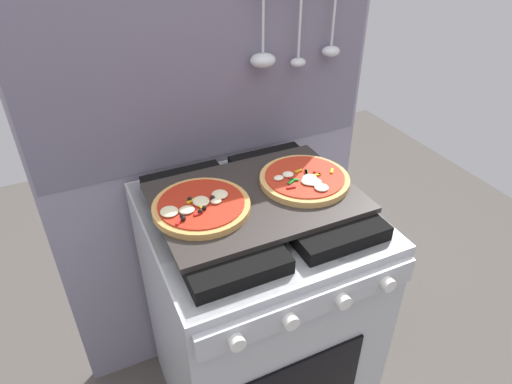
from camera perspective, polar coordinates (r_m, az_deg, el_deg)
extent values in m
cube|color=gray|center=(1.54, -5.29, 1.64)|extent=(1.10, 0.03, 1.55)
cube|color=slate|center=(1.37, -5.88, 14.71)|extent=(1.08, 0.00, 0.56)
cylinder|color=silver|center=(1.36, 0.91, 20.92)|extent=(0.01, 0.01, 0.18)
ellipsoid|color=silver|center=(1.39, 0.87, 16.35)|extent=(0.08, 0.07, 0.04)
cylinder|color=silver|center=(1.42, 5.60, 20.69)|extent=(0.01, 0.01, 0.21)
ellipsoid|color=silver|center=(1.45, 5.33, 16.05)|extent=(0.05, 0.04, 0.03)
cylinder|color=silver|center=(1.48, 9.88, 21.36)|extent=(0.01, 0.01, 0.19)
ellipsoid|color=silver|center=(1.51, 9.45, 17.20)|extent=(0.06, 0.05, 0.03)
cube|color=#B7BABF|center=(1.53, 0.00, -15.55)|extent=(0.60, 0.60, 0.86)
cube|color=black|center=(1.24, 0.00, -2.75)|extent=(0.59, 0.59, 0.01)
cube|color=black|center=(1.19, -6.15, -3.45)|extent=(0.24, 0.51, 0.04)
cube|color=black|center=(1.28, 5.67, -0.22)|extent=(0.24, 0.51, 0.04)
cube|color=#B7BABF|center=(1.08, 7.22, -14.02)|extent=(0.58, 0.02, 0.07)
cylinder|color=silver|center=(1.01, -2.44, -18.52)|extent=(0.04, 0.02, 0.04)
cylinder|color=silver|center=(1.04, 4.42, -16.08)|extent=(0.04, 0.02, 0.04)
cylinder|color=silver|center=(1.10, 11.02, -13.46)|extent=(0.04, 0.02, 0.04)
cylinder|color=silver|center=(1.16, 16.39, -11.15)|extent=(0.04, 0.02, 0.04)
cube|color=#2D2826|center=(1.21, 0.00, -0.71)|extent=(0.54, 0.38, 0.02)
cylinder|color=tan|center=(1.15, -6.88, -1.93)|extent=(0.25, 0.25, 0.02)
cylinder|color=#AD2614|center=(1.15, -6.92, -1.48)|extent=(0.22, 0.22, 0.00)
ellipsoid|color=beige|center=(1.14, -5.07, -1.16)|extent=(0.03, 0.02, 0.01)
ellipsoid|color=beige|center=(1.12, -8.77, -2.26)|extent=(0.04, 0.04, 0.01)
ellipsoid|color=beige|center=(1.17, -4.61, -0.29)|extent=(0.04, 0.04, 0.01)
ellipsoid|color=beige|center=(1.12, -10.94, -2.44)|extent=(0.04, 0.05, 0.01)
ellipsoid|color=beige|center=(1.14, -6.93, -1.25)|extent=(0.04, 0.05, 0.01)
cube|color=gold|center=(1.13, -7.12, -1.80)|extent=(0.02, 0.03, 0.00)
sphere|color=black|center=(1.12, -6.57, -1.99)|extent=(0.01, 0.01, 0.01)
cube|color=red|center=(1.11, -7.32, -2.71)|extent=(0.03, 0.01, 0.00)
cube|color=red|center=(1.09, -9.75, -3.71)|extent=(0.02, 0.02, 0.00)
sphere|color=black|center=(1.09, -9.18, -3.34)|extent=(0.01, 0.01, 0.01)
sphere|color=black|center=(1.16, -8.42, -0.87)|extent=(0.01, 0.01, 0.01)
sphere|color=black|center=(1.11, -7.10, -2.44)|extent=(0.01, 0.01, 0.01)
sphere|color=black|center=(1.15, -5.56, -0.65)|extent=(0.01, 0.01, 0.01)
sphere|color=black|center=(1.10, -9.36, -3.02)|extent=(0.01, 0.01, 0.01)
cube|color=gold|center=(1.15, -8.27, -1.18)|extent=(0.03, 0.02, 0.00)
cylinder|color=tan|center=(1.26, 6.23, 1.50)|extent=(0.25, 0.25, 0.02)
cylinder|color=#B72D19|center=(1.25, 6.26, 1.92)|extent=(0.22, 0.22, 0.00)
ellipsoid|color=#F4EACC|center=(1.23, 2.90, 1.80)|extent=(0.03, 0.02, 0.01)
ellipsoid|color=#F4EACC|center=(1.20, 8.30, 0.58)|extent=(0.04, 0.04, 0.01)
ellipsoid|color=#F4EACC|center=(1.22, 6.60, 1.35)|extent=(0.04, 0.04, 0.01)
ellipsoid|color=#F4EACC|center=(1.22, 7.40, 1.25)|extent=(0.04, 0.04, 0.01)
ellipsoid|color=#F4EACC|center=(1.25, 4.09, 2.25)|extent=(0.03, 0.03, 0.01)
ellipsoid|color=#F4EACC|center=(1.24, 6.82, 1.78)|extent=(0.04, 0.04, 0.01)
cube|color=#19721E|center=(1.22, 4.46, 1.28)|extent=(0.02, 0.02, 0.00)
cube|color=gold|center=(1.28, 9.61, 2.67)|extent=(0.02, 0.02, 0.00)
cube|color=red|center=(1.24, 4.27, 1.85)|extent=(0.01, 0.03, 0.00)
cube|color=gold|center=(1.26, 7.68, 2.17)|extent=(0.02, 0.01, 0.00)
cube|color=red|center=(1.20, 4.48, 0.62)|extent=(0.02, 0.01, 0.00)
cube|color=#19721E|center=(1.26, 6.39, 2.50)|extent=(0.02, 0.03, 0.00)
cube|color=#19721E|center=(1.23, 4.87, 1.57)|extent=(0.02, 0.02, 0.00)
cube|color=red|center=(1.27, 6.33, 2.51)|extent=(0.02, 0.03, 0.00)
cube|color=red|center=(1.27, 7.76, 2.43)|extent=(0.02, 0.03, 0.00)
cube|color=gold|center=(1.27, 5.39, 2.66)|extent=(0.03, 0.01, 0.00)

